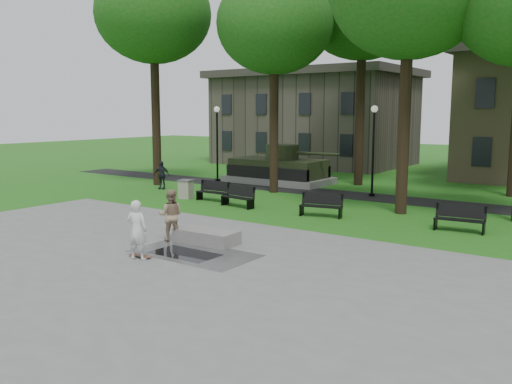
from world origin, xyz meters
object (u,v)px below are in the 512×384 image
Objects in this scene: friend_watching at (171,215)px; trash_bin at (186,189)px; skateboarder at (137,230)px; concrete_block at (207,236)px; park_bench_0 at (214,191)px.

friend_watching reaches higher than trash_bin.
skateboarder is 1.02× the size of friend_watching.
skateboarder is at bearing 76.55° from friend_watching.
skateboarder is 11.70m from trash_bin.
skateboarder is at bearing -54.33° from trash_bin.
skateboarder reaches higher than trash_bin.
concrete_block is 1.24× the size of friend_watching.
skateboarder is at bearing -62.00° from park_bench_0.
trash_bin is at bearing -173.44° from park_bench_0.
friend_watching reaches higher than concrete_block.
concrete_block is 1.21× the size of skateboarder.
skateboarder is 10.98m from park_bench_0.
park_bench_0 reaches higher than trash_bin.
friend_watching is at bearing -50.42° from trash_bin.
concrete_block is at bearing -43.22° from trash_bin.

